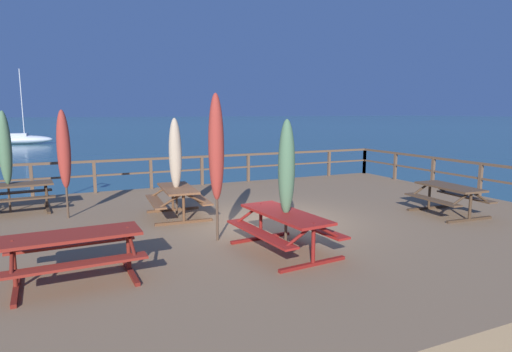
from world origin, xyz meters
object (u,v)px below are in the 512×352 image
(sailboat_distant, at_px, (21,139))
(patio_umbrella_tall_mid_left, at_px, (286,168))
(picnic_table_front_left, at_px, (10,192))
(picnic_table_mid_centre, at_px, (285,223))
(picnic_table_mid_left, at_px, (74,246))
(patio_umbrella_short_mid, at_px, (64,150))
(patio_umbrella_tall_back_left, at_px, (216,148))
(patio_umbrella_short_front, at_px, (175,154))
(picnic_table_mid_right, at_px, (178,195))
(patio_umbrella_short_back, at_px, (5,148))
(picnic_table_front_right, at_px, (449,194))

(sailboat_distant, bearing_deg, patio_umbrella_tall_mid_left, -79.66)
(patio_umbrella_tall_mid_left, bearing_deg, picnic_table_front_left, 131.88)
(picnic_table_front_left, distance_m, sailboat_distant, 37.94)
(picnic_table_mid_centre, bearing_deg, picnic_table_mid_left, 178.26)
(patio_umbrella_short_mid, distance_m, patio_umbrella_tall_back_left, 4.40)
(picnic_table_mid_centre, distance_m, patio_umbrella_short_front, 3.93)
(picnic_table_mid_right, height_order, patio_umbrella_short_front, patio_umbrella_short_front)
(picnic_table_mid_centre, relative_size, picnic_table_mid_left, 1.10)
(patio_umbrella_tall_back_left, relative_size, sailboat_distant, 0.39)
(patio_umbrella_short_back, bearing_deg, picnic_table_mid_right, -29.90)
(picnic_table_mid_left, distance_m, patio_umbrella_short_mid, 4.61)
(patio_umbrella_tall_mid_left, bearing_deg, sailboat_distant, 100.34)
(patio_umbrella_short_front, relative_size, patio_umbrella_tall_back_left, 0.83)
(picnic_table_front_right, xyz_separation_m, patio_umbrella_short_front, (-6.52, 2.73, 1.05))
(picnic_table_mid_centre, xyz_separation_m, patio_umbrella_tall_mid_left, (0.04, 0.03, 1.05))
(picnic_table_mid_right, relative_size, patio_umbrella_tall_back_left, 0.61)
(picnic_table_mid_centre, distance_m, patio_umbrella_short_mid, 6.04)
(picnic_table_front_left, height_order, patio_umbrella_tall_mid_left, patio_umbrella_tall_mid_left)
(patio_umbrella_tall_back_left, distance_m, sailboat_distant, 43.05)
(picnic_table_mid_left, xyz_separation_m, patio_umbrella_short_back, (-1.47, 5.71, 1.16))
(patio_umbrella_short_front, distance_m, sailboat_distant, 40.65)
(picnic_table_mid_right, bearing_deg, patio_umbrella_tall_mid_left, -70.52)
(sailboat_distant, bearing_deg, picnic_table_front_left, -85.80)
(picnic_table_front_right, relative_size, patio_umbrella_short_back, 0.68)
(patio_umbrella_short_front, bearing_deg, patio_umbrella_short_back, 150.54)
(patio_umbrella_short_back, bearing_deg, patio_umbrella_short_front, -29.46)
(patio_umbrella_short_mid, bearing_deg, sailboat_distant, 96.05)
(picnic_table_mid_left, xyz_separation_m, patio_umbrella_tall_back_left, (2.77, 1.10, 1.37))
(patio_umbrella_tall_back_left, height_order, patio_umbrella_short_back, patio_umbrella_tall_back_left)
(patio_umbrella_short_front, height_order, patio_umbrella_short_back, patio_umbrella_short_back)
(patio_umbrella_tall_mid_left, xyz_separation_m, patio_umbrella_tall_back_left, (-0.99, 1.18, 0.32))
(picnic_table_front_right, bearing_deg, patio_umbrella_tall_back_left, 176.73)
(picnic_table_front_right, relative_size, patio_umbrella_short_front, 0.73)
(patio_umbrella_short_mid, relative_size, patio_umbrella_short_front, 1.08)
(picnic_table_mid_left, bearing_deg, picnic_table_mid_right, 53.75)
(picnic_table_mid_left, bearing_deg, picnic_table_mid_centre, -1.74)
(patio_umbrella_short_front, bearing_deg, patio_umbrella_short_mid, 159.05)
(picnic_table_front_left, bearing_deg, picnic_table_mid_left, -75.90)
(picnic_table_front_left, bearing_deg, sailboat_distant, 94.20)
(picnic_table_mid_right, relative_size, patio_umbrella_short_back, 0.68)
(picnic_table_front_left, xyz_separation_m, patio_umbrella_short_back, (-0.04, 0.02, 1.16))
(picnic_table_mid_right, bearing_deg, picnic_table_front_left, 150.03)
(patio_umbrella_short_back, bearing_deg, patio_umbrella_tall_back_left, -47.44)
(sailboat_distant, bearing_deg, patio_umbrella_tall_back_left, -80.67)
(picnic_table_mid_left, bearing_deg, patio_umbrella_short_front, 54.39)
(picnic_table_front_right, height_order, picnic_table_mid_right, same)
(picnic_table_mid_left, xyz_separation_m, patio_umbrella_tall_mid_left, (3.75, -0.08, 1.05))
(picnic_table_front_right, height_order, picnic_table_mid_left, same)
(picnic_table_front_right, xyz_separation_m, patio_umbrella_short_back, (-10.49, 4.97, 1.17))
(patio_umbrella_short_back, distance_m, sailboat_distant, 37.96)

